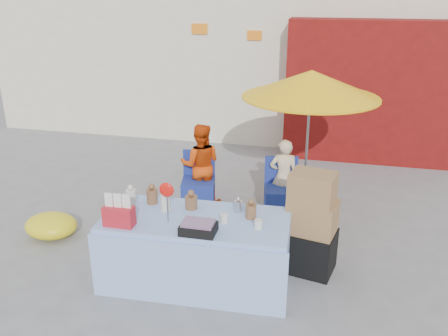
% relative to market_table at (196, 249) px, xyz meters
% --- Properties ---
extents(ground, '(80.00, 80.00, 0.00)m').
position_rel_market_table_xyz_m(ground, '(-0.13, 0.43, -0.41)').
color(ground, slate).
rests_on(ground, ground).
extents(market_table, '(2.12, 1.06, 1.26)m').
position_rel_market_table_xyz_m(market_table, '(0.00, 0.00, 0.00)').
color(market_table, '#9BBFF9').
rests_on(market_table, ground).
extents(chair_left, '(0.56, 0.56, 0.85)m').
position_rel_market_table_xyz_m(chair_left, '(-0.51, 1.85, -0.16)').
color(chair_left, navy).
rests_on(chair_left, ground).
extents(chair_right, '(0.56, 0.56, 0.85)m').
position_rel_market_table_xyz_m(chair_right, '(0.74, 1.85, -0.16)').
color(chair_right, navy).
rests_on(chair_right, ground).
extents(vendor_orange, '(0.70, 0.59, 1.27)m').
position_rel_market_table_xyz_m(vendor_orange, '(-0.51, 1.98, 0.22)').
color(vendor_orange, '#D7420B').
rests_on(vendor_orange, ground).
extents(vendor_beige, '(0.46, 0.35, 1.13)m').
position_rel_market_table_xyz_m(vendor_beige, '(0.74, 1.98, 0.15)').
color(vendor_beige, beige).
rests_on(vendor_beige, ground).
extents(umbrella, '(1.90, 1.90, 2.09)m').
position_rel_market_table_xyz_m(umbrella, '(1.04, 2.13, 1.48)').
color(umbrella, gray).
rests_on(umbrella, ground).
extents(box_stack, '(0.64, 0.56, 1.24)m').
position_rel_market_table_xyz_m(box_stack, '(1.23, 0.52, 0.16)').
color(box_stack, black).
rests_on(box_stack, ground).
extents(tarp_bundle, '(0.81, 0.70, 0.32)m').
position_rel_market_table_xyz_m(tarp_bundle, '(-2.18, 0.53, -0.25)').
color(tarp_bundle, yellow).
rests_on(tarp_bundle, ground).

